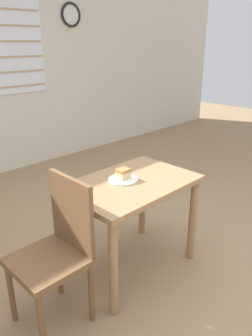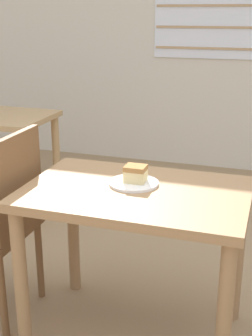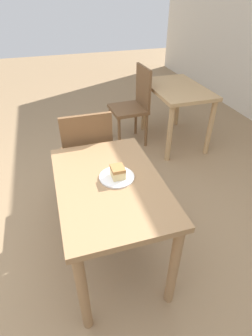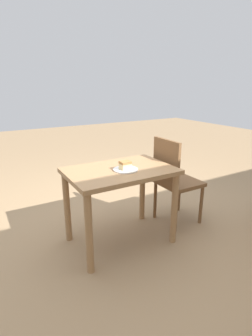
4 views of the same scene
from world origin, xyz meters
name	(u,v)px [view 1 (image 1 of 4)]	position (x,y,z in m)	size (l,w,h in m)	color
ground_plane	(165,287)	(0.00, 0.00, 0.00)	(14.00, 14.00, 0.00)	#997A56
dining_table_near	(131,197)	(0.00, 0.36, 0.61)	(0.96, 0.64, 0.74)	#9E754C
chair_near_window	(57,248)	(-0.67, 0.32, 0.51)	(0.41, 0.41, 0.94)	brown
plate	(123,179)	(-0.03, 0.41, 0.74)	(0.22, 0.22, 0.01)	white
cake_slice	(123,174)	(-0.02, 0.42, 0.79)	(0.09, 0.08, 0.07)	#E5CC89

